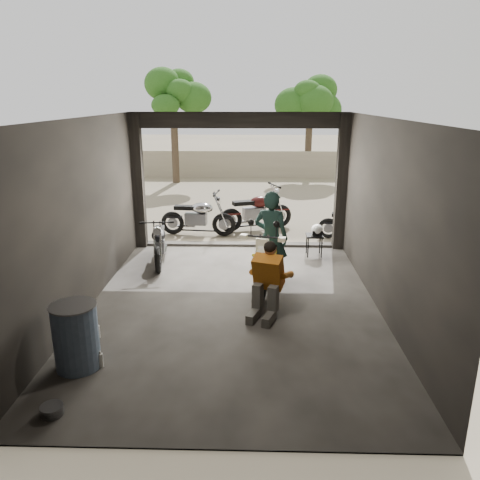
# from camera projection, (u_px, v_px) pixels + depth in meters

# --- Properties ---
(ground) EXTENTS (80.00, 80.00, 0.00)m
(ground) POSITION_uv_depth(u_px,v_px,m) (233.00, 307.00, 8.18)
(ground) COLOR #7A6D56
(ground) RESTS_ON ground
(garage) EXTENTS (7.00, 7.13, 3.20)m
(garage) POSITION_uv_depth(u_px,v_px,m) (234.00, 228.00, 8.33)
(garage) COLOR #2D2B28
(garage) RESTS_ON ground
(boundary_wall) EXTENTS (18.00, 0.30, 1.20)m
(boundary_wall) POSITION_uv_depth(u_px,v_px,m) (246.00, 164.00, 21.39)
(boundary_wall) COLOR gray
(boundary_wall) RESTS_ON ground
(tree_left) EXTENTS (2.20, 2.20, 5.60)m
(tree_left) POSITION_uv_depth(u_px,v_px,m) (173.00, 85.00, 19.06)
(tree_left) COLOR #382B1E
(tree_left) RESTS_ON ground
(tree_right) EXTENTS (2.20, 2.20, 5.00)m
(tree_right) POSITION_uv_depth(u_px,v_px,m) (310.00, 97.00, 20.45)
(tree_right) COLOR #382B1E
(tree_right) RESTS_ON ground
(main_bike) EXTENTS (1.17, 1.97, 1.23)m
(main_bike) POSITION_uv_depth(u_px,v_px,m) (269.00, 258.00, 8.77)
(main_bike) COLOR white
(main_bike) RESTS_ON ground
(left_bike) EXTENTS (0.86, 1.65, 1.07)m
(left_bike) POSITION_uv_depth(u_px,v_px,m) (159.00, 240.00, 10.20)
(left_bike) COLOR black
(left_bike) RESTS_ON ground
(outside_bike_a) EXTENTS (1.80, 0.88, 1.18)m
(outside_bike_a) POSITION_uv_depth(u_px,v_px,m) (198.00, 214.00, 12.27)
(outside_bike_a) COLOR black
(outside_bike_a) RESTS_ON ground
(outside_bike_b) EXTENTS (1.99, 1.35, 1.24)m
(outside_bike_b) POSITION_uv_depth(u_px,v_px,m) (256.00, 208.00, 12.76)
(outside_bike_b) COLOR #461210
(outside_bike_b) RESTS_ON ground
(outside_bike_c) EXTENTS (1.59, 0.89, 1.02)m
(outside_bike_c) POSITION_uv_depth(u_px,v_px,m) (353.00, 221.00, 11.90)
(outside_bike_c) COLOR black
(outside_bike_c) RESTS_ON ground
(rider) EXTENTS (0.78, 0.65, 1.84)m
(rider) POSITION_uv_depth(u_px,v_px,m) (271.00, 238.00, 8.98)
(rider) COLOR #162C2A
(rider) RESTS_ON ground
(mechanic) EXTENTS (0.87, 1.01, 1.23)m
(mechanic) POSITION_uv_depth(u_px,v_px,m) (266.00, 283.00, 7.61)
(mechanic) COLOR orange
(mechanic) RESTS_ON ground
(stool) EXTENTS (0.37, 0.37, 0.51)m
(stool) POSITION_uv_depth(u_px,v_px,m) (314.00, 238.00, 10.66)
(stool) COLOR black
(stool) RESTS_ON ground
(helmet) EXTENTS (0.33, 0.34, 0.25)m
(helmet) POSITION_uv_depth(u_px,v_px,m) (317.00, 230.00, 10.60)
(helmet) COLOR white
(helmet) RESTS_ON stool
(oil_drum) EXTENTS (0.73, 0.73, 0.92)m
(oil_drum) POSITION_uv_depth(u_px,v_px,m) (76.00, 337.00, 6.19)
(oil_drum) COLOR #425570
(oil_drum) RESTS_ON ground
(sign_post) EXTENTS (0.83, 0.08, 2.49)m
(sign_post) POSITION_uv_depth(u_px,v_px,m) (367.00, 172.00, 11.91)
(sign_post) COLOR black
(sign_post) RESTS_ON ground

